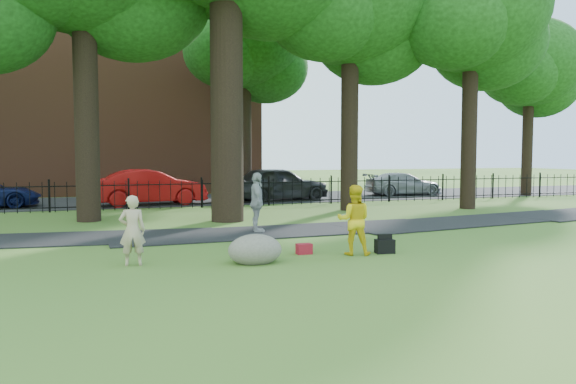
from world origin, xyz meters
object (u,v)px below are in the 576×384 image
object	(u,v)px
woman	(132,230)
boulder	(255,247)
red_sedan	(150,187)
man	(354,220)

from	to	relation	value
woman	boulder	size ratio (longest dim) A/B	1.27
boulder	woman	bearing A→B (deg)	167.09
woman	boulder	bearing A→B (deg)	170.59
woman	red_sedan	bearing A→B (deg)	-92.98
red_sedan	man	bearing A→B (deg)	-172.30
man	boulder	bearing A→B (deg)	29.35
boulder	red_sedan	world-z (taller)	red_sedan
woman	man	size ratio (longest dim) A/B	0.91
woman	boulder	world-z (taller)	woman
woman	man	distance (m)	4.89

